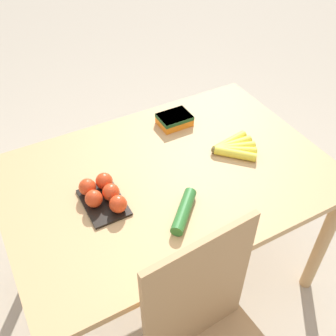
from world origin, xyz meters
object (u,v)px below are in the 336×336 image
(banana_bunch, at_px, (233,148))
(tomato_pack, at_px, (103,194))
(cucumber_near, at_px, (184,211))
(carrot_bag, at_px, (174,119))

(banana_bunch, distance_m, tomato_pack, 0.61)
(banana_bunch, height_order, cucumber_near, cucumber_near)
(banana_bunch, distance_m, cucumber_near, 0.43)
(cucumber_near, bearing_deg, tomato_pack, -42.09)
(carrot_bag, bearing_deg, cucumber_near, 64.10)
(tomato_pack, height_order, cucumber_near, tomato_pack)
(banana_bunch, bearing_deg, cucumber_near, 29.83)
(cucumber_near, bearing_deg, banana_bunch, -150.17)
(carrot_bag, height_order, cucumber_near, carrot_bag)
(carrot_bag, distance_m, cucumber_near, 0.57)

